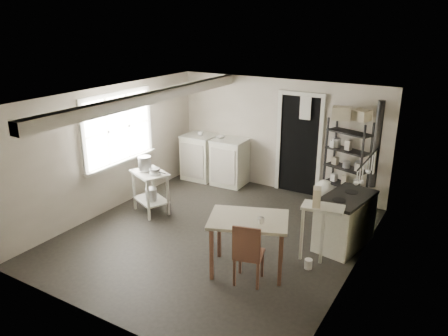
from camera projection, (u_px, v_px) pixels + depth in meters
The scene contains 31 objects.
floor at pixel (215, 235), 7.27m from camera, with size 5.00×5.00×0.00m, color black.
ceiling at pixel (214, 98), 6.51m from camera, with size 5.00×5.00×0.00m, color white.
wall_back at pixel (279, 135), 8.92m from camera, with size 4.50×0.02×2.30m, color #BDB3A1.
wall_front at pixel (96, 235), 4.87m from camera, with size 4.50×0.02×2.30m, color #BDB3A1.
wall_left at pixel (110, 149), 7.98m from camera, with size 0.02×5.00×2.30m, color #BDB3A1.
wall_right at pixel (357, 199), 5.81m from camera, with size 0.02×5.00×2.30m, color #BDB3A1.
window at pixel (118, 129), 8.01m from camera, with size 0.12×1.76×1.28m, color beige, non-canonical shape.
doorway at pixel (299, 146), 8.73m from camera, with size 0.96×0.10×2.08m, color beige, non-canonical shape.
ceiling_beam at pixel (152, 97), 7.13m from camera, with size 0.18×5.00×0.18m, color beige, non-canonical shape.
wallpaper_panel at pixel (357, 199), 5.81m from camera, with size 0.01×5.00×2.30m, color #BEB79A, non-canonical shape.
utensil_rail at pixel (367, 158), 6.19m from camera, with size 0.06×1.20×0.44m, color #BBBBBE, non-canonical shape.
prep_table at pixel (151, 192), 8.01m from camera, with size 0.69×0.49×0.79m, color beige, non-canonical shape.
stockpot at pixel (145, 163), 7.89m from camera, with size 0.24×0.24×0.25m, color #BBBBBE.
saucepan at pixel (155, 171), 7.75m from camera, with size 0.19×0.19×0.11m, color #BBBBBE.
bucket at pixel (151, 194), 7.95m from camera, with size 0.21×0.21×0.23m, color #BBBBBE.
base_cabinets at pixel (215, 161), 9.55m from camera, with size 1.51×0.65×0.99m, color beige, non-canonical shape.
mixing_bowl at pixel (220, 140), 9.32m from camera, with size 0.26×0.26×0.06m, color white.
counter_cup at pixel (201, 137), 9.49m from camera, with size 0.13×0.13×0.10m, color white.
shelf_rack at pixel (347, 160), 8.05m from camera, with size 0.80×0.31×1.70m, color black, non-canonical shape.
shelf_jar at pixel (334, 135), 8.07m from camera, with size 0.09×0.09×0.19m, color white.
storage_box_a at pixel (343, 102), 7.74m from camera, with size 0.33×0.29×0.22m, color beige.
storage_box_b at pixel (362, 104), 7.68m from camera, with size 0.29×0.27×0.19m, color beige.
stove at pixel (345, 220), 6.84m from camera, with size 0.59×1.07×0.84m, color beige, non-canonical shape.
stovepipe at pixel (377, 145), 6.69m from camera, with size 0.11×0.11×1.44m, color black, non-canonical shape.
side_ledge at pixel (321, 237), 6.33m from camera, with size 0.60×0.32×0.91m, color beige, non-canonical shape.
oats_box at pixel (317, 200), 6.15m from camera, with size 0.11×0.18×0.27m, color beige.
work_table at pixel (248, 247), 6.16m from camera, with size 1.08×0.76×0.82m, color beige, non-canonical shape.
table_cup at pixel (261, 225), 5.87m from camera, with size 0.09×0.09×0.09m, color white.
chair at pixel (249, 250), 5.86m from camera, with size 0.37×0.39×0.91m, color #553124, non-canonical shape.
flour_sack at pixel (324, 192), 8.41m from camera, with size 0.42×0.35×0.50m, color silver.
floor_crock at pixel (308, 264), 6.30m from camera, with size 0.12×0.12×0.14m, color white.
Camera 1 is at (3.46, -5.50, 3.46)m, focal length 35.00 mm.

